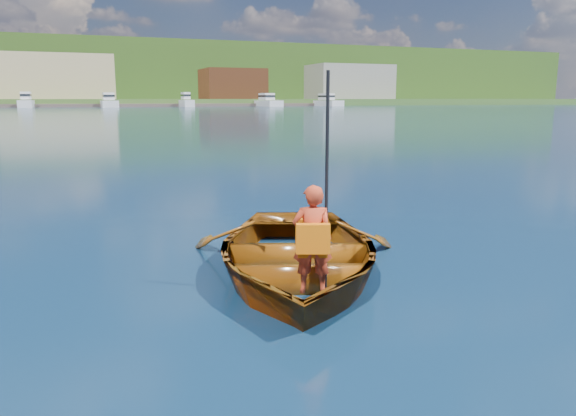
# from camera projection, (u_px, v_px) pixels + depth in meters

# --- Properties ---
(ground) EXTENTS (600.00, 600.00, 0.00)m
(ground) POSITION_uv_depth(u_px,v_px,m) (212.00, 292.00, 6.11)
(ground) COLOR #0F2146
(ground) RESTS_ON ground
(rowboat) EXTENTS (4.05, 4.73, 0.83)m
(rowboat) POSITION_uv_depth(u_px,v_px,m) (296.00, 253.00, 6.67)
(rowboat) COLOR brown
(rowboat) RESTS_ON ground
(child_paddler) EXTENTS (0.48, 0.43, 2.25)m
(child_paddler) POSITION_uv_depth(u_px,v_px,m) (313.00, 238.00, 5.71)
(child_paddler) COLOR red
(child_paddler) RESTS_ON ground
(shoreline) EXTENTS (400.00, 140.00, 22.00)m
(shoreline) POSITION_uv_depth(u_px,v_px,m) (74.00, 78.00, 221.37)
(shoreline) COLOR #365D28
(shoreline) RESTS_ON ground
(dock) EXTENTS (160.04, 9.57, 0.80)m
(dock) POSITION_uv_depth(u_px,v_px,m) (31.00, 106.00, 138.15)
(dock) COLOR #52443D
(dock) RESTS_ON ground
(waterfront_buildings) EXTENTS (202.00, 16.00, 14.00)m
(waterfront_buildings) POSITION_uv_depth(u_px,v_px,m) (46.00, 78.00, 153.43)
(waterfront_buildings) COLOR brown
(waterfront_buildings) RESTS_ON ground
(marina_yachts) EXTENTS (144.78, 13.90, 4.39)m
(marina_yachts) POSITION_uv_depth(u_px,v_px,m) (75.00, 102.00, 137.18)
(marina_yachts) COLOR silver
(marina_yachts) RESTS_ON ground
(hillside_trees) EXTENTS (309.85, 81.11, 25.45)m
(hillside_trees) POSITION_uv_depth(u_px,v_px,m) (6.00, 54.00, 219.58)
(hillside_trees) COLOR #382314
(hillside_trees) RESTS_ON ground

